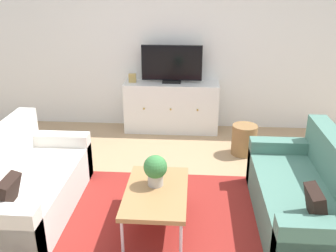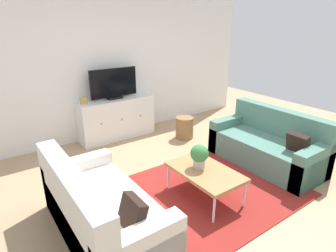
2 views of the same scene
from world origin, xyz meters
name	(u,v)px [view 2 (image 2 of 2)]	position (x,y,z in m)	size (l,w,h in m)	color
ground_plane	(195,188)	(0.00, 0.00, 0.00)	(10.00, 10.00, 0.00)	tan
wall_back	(110,65)	(0.00, 2.55, 1.35)	(6.40, 0.12, 2.70)	white
area_rug	(203,193)	(0.00, -0.15, 0.01)	(2.50, 1.90, 0.01)	maroon
couch_left_side	(97,213)	(-1.43, -0.10, 0.29)	(0.83, 1.71, 0.85)	silver
couch_right_side	(269,146)	(1.43, -0.10, 0.29)	(0.83, 1.71, 0.85)	#4C7A6B
coffee_table	(205,172)	(-0.05, -0.22, 0.37)	(0.59, 0.96, 0.40)	#A37547
potted_plant	(199,155)	(-0.07, -0.12, 0.57)	(0.23, 0.23, 0.31)	#B7B2A8
tv_console	(116,118)	(-0.06, 2.27, 0.38)	(1.44, 0.47, 0.77)	white
flat_screen_tv	(114,84)	(-0.06, 2.29, 1.05)	(0.91, 0.16, 0.57)	black
mantel_clock	(84,100)	(-0.66, 2.27, 0.83)	(0.11, 0.07, 0.13)	tan
wicker_basket	(185,128)	(0.98, 1.48, 0.21)	(0.34, 0.34, 0.41)	olive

